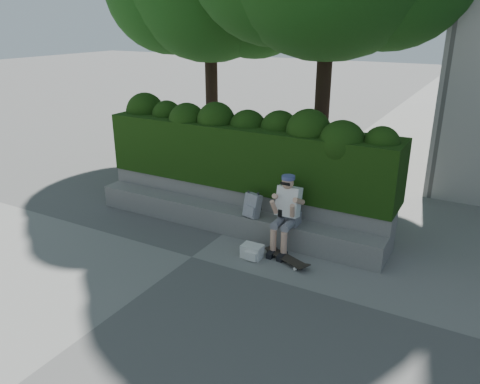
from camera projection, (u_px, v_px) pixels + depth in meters
The scene contains 8 objects.
ground at pixel (192, 257), 8.10m from camera, with size 80.00×80.00×0.00m, color slate.
bench_ledge at pixel (228, 220), 9.05m from camera, with size 6.00×0.45×0.45m, color gray.
planter_wall at pixel (240, 204), 9.38m from camera, with size 6.00×0.50×0.75m, color gray.
hedge at pixel (246, 155), 9.23m from camera, with size 6.00×1.00×1.20m, color black.
person at pixel (287, 210), 8.12m from camera, with size 0.40×0.76×1.38m.
skateboard at pixel (287, 258), 7.91m from camera, with size 0.83×0.50×0.09m.
backpack_plaid at pixel (252, 206), 8.55m from camera, with size 0.30×0.16×0.44m, color #B7B6BB.
backpack_ground at pixel (252, 251), 8.06m from camera, with size 0.35×0.25×0.23m, color silver.
Camera 1 is at (4.25, -5.87, 3.89)m, focal length 35.00 mm.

